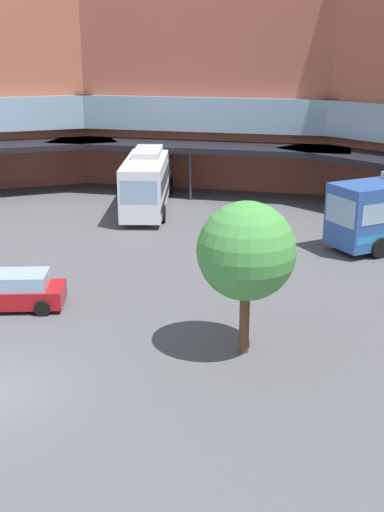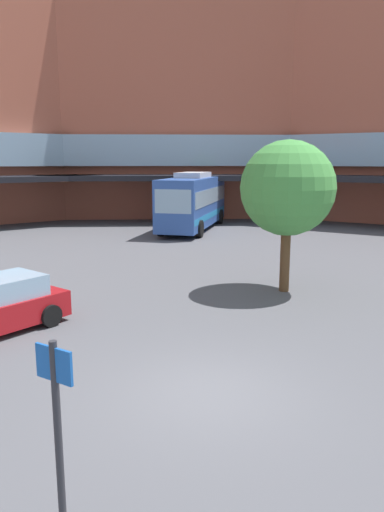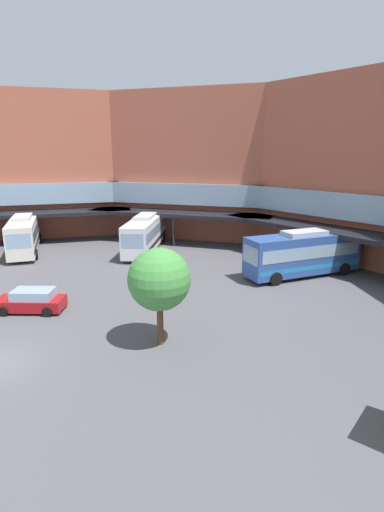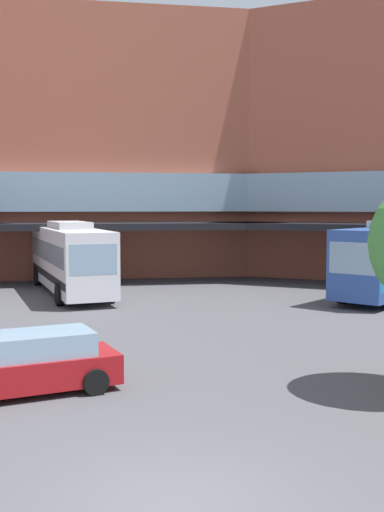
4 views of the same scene
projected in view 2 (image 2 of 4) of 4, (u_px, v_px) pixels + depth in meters
The scene contains 5 objects.
ground_plane at pixel (208, 393), 10.12m from camera, with size 117.04×117.04×0.00m, color #515156.
station_building at pixel (80, 95), 26.12m from camera, with size 74.99×45.79×17.40m.
bus_4 at pixel (193, 201), 33.77m from camera, with size 7.84×10.09×3.98m.
plaza_tree at pixel (288, 189), 17.31m from camera, with size 3.42×3.42×5.51m.
stop_sign_post at pixel (57, 418), 6.05m from camera, with size 0.41×0.49×2.63m.
Camera 2 is at (-3.44, -8.73, 4.77)m, focal length 33.96 mm.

